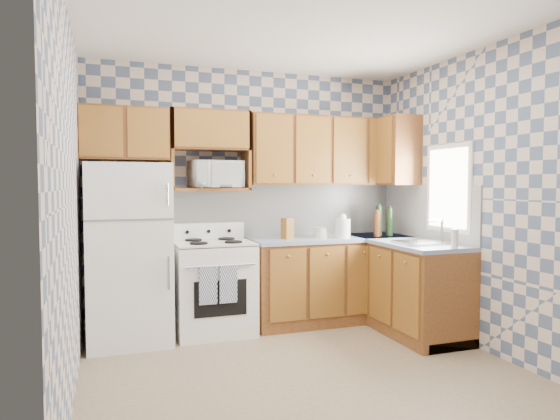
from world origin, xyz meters
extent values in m
plane|color=#77674A|center=(0.00, 0.00, 0.00)|extent=(3.40, 3.40, 0.00)
cube|color=slate|center=(0.00, 1.60, 1.35)|extent=(3.40, 0.02, 2.70)
cube|color=slate|center=(1.70, 0.00, 1.35)|extent=(0.02, 3.20, 2.70)
cube|color=silver|center=(0.40, 1.59, 1.20)|extent=(2.60, 0.02, 0.56)
cube|color=silver|center=(1.69, 0.80, 1.20)|extent=(0.02, 1.60, 0.56)
cube|color=white|center=(-1.27, 1.25, 0.84)|extent=(0.75, 0.70, 1.68)
cube|color=white|center=(-0.47, 1.28, 0.45)|extent=(0.76, 0.65, 0.90)
cube|color=silver|center=(-0.47, 1.28, 0.91)|extent=(0.76, 0.65, 0.02)
cube|color=white|center=(-0.47, 1.55, 1.00)|extent=(0.76, 0.08, 0.17)
cube|color=navy|center=(-0.59, 0.93, 0.55)|extent=(0.17, 0.02, 0.35)
cube|color=navy|center=(-0.40, 0.93, 0.55)|extent=(0.17, 0.02, 0.35)
cube|color=#5E2F10|center=(0.82, 1.30, 0.44)|extent=(1.75, 0.60, 0.88)
cube|color=#5E2F10|center=(1.40, 0.80, 0.44)|extent=(0.60, 1.60, 0.88)
cube|color=slate|center=(0.82, 1.30, 0.90)|extent=(1.77, 0.63, 0.04)
cube|color=slate|center=(1.40, 0.80, 0.90)|extent=(0.63, 1.60, 0.04)
cube|color=#5E2F10|center=(0.82, 1.44, 1.85)|extent=(1.75, 0.33, 0.74)
cube|color=#5E2F10|center=(-1.29, 1.44, 1.97)|extent=(0.82, 0.33, 0.50)
cube|color=#5E2F10|center=(1.53, 1.25, 1.85)|extent=(0.33, 0.70, 0.74)
cube|color=#5E2F10|center=(-0.47, 1.44, 1.44)|extent=(0.80, 0.33, 0.03)
imported|color=white|center=(-0.41, 1.42, 1.59)|extent=(0.55, 0.42, 0.28)
cube|color=#B7B7BC|center=(1.40, 0.45, 0.93)|extent=(0.48, 0.40, 0.03)
cube|color=silver|center=(1.69, 0.45, 1.45)|extent=(0.02, 0.66, 0.86)
cylinder|color=black|center=(1.37, 1.22, 1.09)|extent=(0.07, 0.07, 0.33)
cylinder|color=black|center=(1.47, 1.16, 1.07)|extent=(0.07, 0.07, 0.31)
cylinder|color=#4E2512|center=(1.52, 1.26, 1.06)|extent=(0.07, 0.07, 0.29)
cylinder|color=#4E2512|center=(1.30, 1.14, 1.05)|extent=(0.07, 0.07, 0.26)
cube|color=brown|center=(0.31, 1.26, 1.03)|extent=(0.12, 0.12, 0.22)
cylinder|color=white|center=(0.89, 1.14, 1.02)|extent=(0.16, 0.16, 0.20)
cylinder|color=silver|center=(1.45, 0.05, 1.01)|extent=(0.06, 0.06, 0.17)
camera|label=1|loc=(-1.47, -3.59, 1.49)|focal=32.00mm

